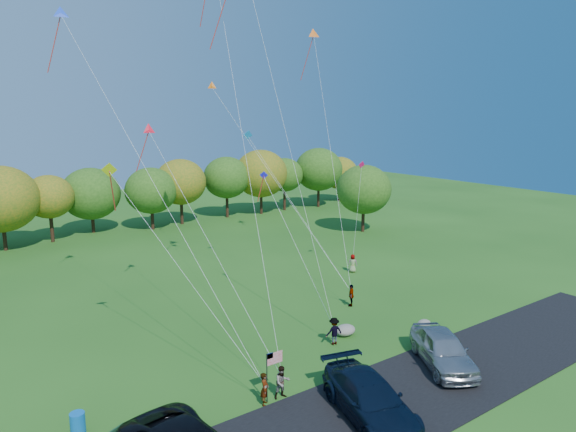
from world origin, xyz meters
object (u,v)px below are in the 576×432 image
(minivan_silver, at_px, (443,349))
(flyer_b, at_px, (282,382))
(flyer_c, at_px, (334,331))
(minivan_navy, at_px, (370,399))
(flyer_a, at_px, (265,389))
(flyer_e, at_px, (353,263))
(flyer_d, at_px, (351,295))
(trash_barrel, at_px, (78,423))

(minivan_silver, distance_m, flyer_b, 8.79)
(minivan_silver, xyz_separation_m, flyer_c, (-2.87, 5.27, -0.17))
(minivan_navy, relative_size, flyer_a, 3.87)
(flyer_b, bearing_deg, minivan_silver, -6.97)
(flyer_c, bearing_deg, flyer_e, -127.59)
(minivan_silver, height_order, flyer_a, minivan_silver)
(flyer_d, xyz_separation_m, flyer_e, (5.25, 5.60, -0.01))
(flyer_e, bearing_deg, flyer_d, 87.54)
(minivan_navy, distance_m, minivan_silver, 6.44)
(minivan_navy, bearing_deg, trash_barrel, 164.39)
(flyer_e, bearing_deg, minivan_silver, 104.63)
(flyer_a, bearing_deg, minivan_silver, -64.09)
(minivan_silver, distance_m, flyer_c, 6.00)
(flyer_c, height_order, flyer_e, flyer_c)
(flyer_a, relative_size, flyer_c, 0.96)
(minivan_navy, xyz_separation_m, minivan_silver, (6.34, 1.15, 0.04))
(flyer_a, relative_size, trash_barrel, 1.70)
(minivan_navy, distance_m, flyer_d, 13.21)
(trash_barrel, bearing_deg, minivan_navy, -30.39)
(flyer_d, relative_size, trash_barrel, 1.69)
(minivan_navy, relative_size, flyer_e, 3.90)
(minivan_silver, bearing_deg, trash_barrel, -166.84)
(minivan_navy, bearing_deg, flyer_b, 136.01)
(minivan_silver, bearing_deg, flyer_d, 107.65)
(minivan_silver, height_order, flyer_d, minivan_silver)
(minivan_silver, distance_m, flyer_e, 16.40)
(flyer_a, xyz_separation_m, trash_barrel, (-7.41, 2.65, -0.31))
(trash_barrel, bearing_deg, minivan_silver, -16.57)
(flyer_e, bearing_deg, minivan_navy, 90.23)
(flyer_b, xyz_separation_m, trash_barrel, (-8.38, 2.65, -0.33))
(minivan_silver, bearing_deg, flyer_e, 93.67)
(flyer_e, bearing_deg, flyer_a, 77.30)
(minivan_navy, height_order, flyer_d, minivan_navy)
(flyer_d, bearing_deg, minivan_silver, 33.24)
(flyer_a, height_order, flyer_c, flyer_c)
(minivan_navy, xyz_separation_m, flyer_b, (-2.13, 3.51, -0.14))
(trash_barrel, bearing_deg, flyer_a, -19.69)
(minivan_silver, bearing_deg, flyer_c, 148.36)
(flyer_c, distance_m, flyer_e, 13.82)
(flyer_a, height_order, flyer_b, flyer_b)
(flyer_a, bearing_deg, flyer_c, -26.17)
(flyer_d, height_order, flyer_e, flyer_d)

